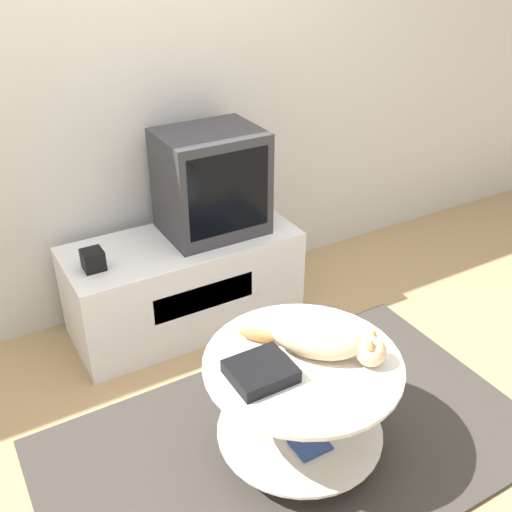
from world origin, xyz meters
TOP-DOWN VIEW (x-y plane):
  - ground_plane at (0.00, 0.00)m, footprint 12.00×12.00m
  - wall_back at (0.00, 1.37)m, footprint 8.00×0.05m
  - rug at (0.00, 0.00)m, footprint 2.01×1.19m
  - tv_stand at (-0.01, 1.03)m, footprint 1.18×0.51m
  - tv at (0.18, 1.06)m, footprint 0.50×0.40m
  - speaker at (-0.47, 0.98)m, footprint 0.10×0.10m
  - coffee_table at (0.01, -0.04)m, footprint 0.75×0.75m
  - dvd_box at (-0.17, -0.03)m, footprint 0.22×0.20m
  - cat at (0.09, -0.04)m, footprint 0.42×0.45m

SIDE VIEW (x-z plane):
  - ground_plane at x=0.00m, z-range 0.00..0.00m
  - rug at x=0.00m, z-range 0.00..0.02m
  - tv_stand at x=-0.01m, z-range 0.00..0.50m
  - coffee_table at x=0.01m, z-range 0.08..0.55m
  - dvd_box at x=-0.17m, z-range 0.48..0.54m
  - speaker at x=-0.47m, z-range 0.50..0.60m
  - cat at x=0.09m, z-range 0.48..0.63m
  - tv at x=0.18m, z-range 0.50..1.03m
  - wall_back at x=0.00m, z-range 0.00..2.60m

